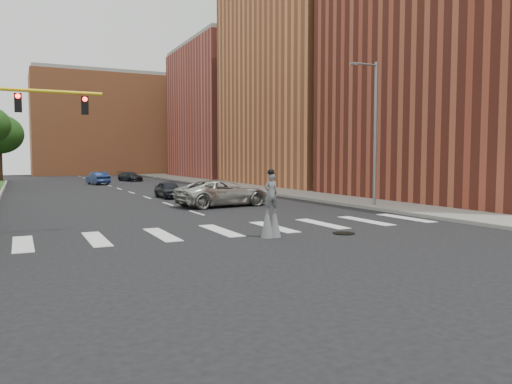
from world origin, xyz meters
name	(u,v)px	position (x,y,z in m)	size (l,w,h in m)	color
ground_plane	(257,232)	(0.00, 0.00, 0.00)	(160.00, 160.00, 0.00)	black
sidewalk_right	(262,188)	(12.50, 25.00, 0.09)	(5.00, 90.00, 0.18)	slate
manhole	(344,233)	(3.00, -2.00, 0.02)	(0.90, 0.90, 0.04)	black
building_near	(478,51)	(22.00, 8.00, 11.00)	(16.00, 20.00, 22.00)	maroon
building_mid	(318,79)	(22.00, 30.00, 12.00)	(16.00, 22.00, 24.00)	#C86C3F
building_far	(235,114)	(22.00, 54.00, 10.00)	(16.00, 22.00, 20.00)	#B14D41
building_backdrop	(106,126)	(6.00, 78.00, 9.00)	(26.00, 14.00, 18.00)	#C86C3F
streetlight	(374,129)	(10.90, 6.00, 4.90)	(2.05, 0.20, 9.00)	slate
stilt_performer	(271,212)	(-0.13, -1.50, 1.01)	(0.84, 0.53, 2.72)	#311E13
suv_crossing	(223,193)	(2.82, 11.05, 0.86)	(2.84, 6.16, 1.71)	#B1AFA8
car_near	(169,190)	(1.43, 18.79, 0.65)	(1.54, 3.82, 1.30)	black
car_mid	(98,178)	(-0.78, 41.19, 0.73)	(1.55, 4.45, 1.47)	navy
car_far	(130,177)	(4.19, 47.45, 0.61)	(1.72, 4.23, 1.23)	black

